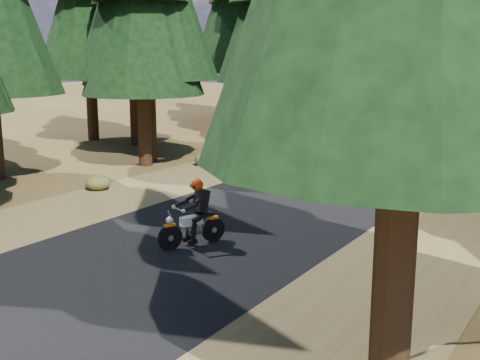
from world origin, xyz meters
name	(u,v)px	position (x,y,z in m)	size (l,w,h in m)	color
ground	(205,237)	(0.00, 0.00, 0.00)	(120.00, 120.00, 0.00)	#473419
road	(302,195)	(0.00, 5.00, 0.01)	(6.00, 100.00, 0.01)	black
shoulder_l	(182,178)	(-4.60, 5.00, 0.00)	(3.20, 100.00, 0.01)	brown
shoulder_r	(460,217)	(4.60, 5.00, 0.00)	(3.20, 100.00, 0.01)	brown
understory_shrubs	(371,177)	(1.21, 7.51, 0.28)	(13.68, 31.78, 0.69)	#474C1E
rider_lead	(192,224)	(0.14, -0.68, 0.51)	(1.14, 1.75, 1.51)	silver
rider_follow	(268,167)	(-1.89, 6.21, 0.48)	(0.85, 1.67, 1.43)	maroon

